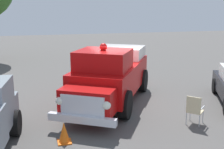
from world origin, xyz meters
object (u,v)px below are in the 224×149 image
Objects in this scene: lawn_chair_by_car at (194,108)px; lawn_chair_spare at (130,72)px; lawn_chair_near_truck at (120,71)px; spectator_seated at (120,69)px; traffic_cone at (64,133)px; vintage_fire_truck at (110,75)px.

lawn_chair_spare is (-5.73, -0.41, 0.00)m from lawn_chair_by_car.
lawn_chair_near_truck is 0.17m from spectator_seated.
spectator_seated is at bearing 150.70° from traffic_cone.
lawn_chair_near_truck is 1.61× the size of traffic_cone.
vintage_fire_truck reaches higher than lawn_chair_spare.
lawn_chair_near_truck and lawn_chair_spare have the same top height.
lawn_chair_spare is (-2.78, 1.73, -0.61)m from vintage_fire_truck.
spectator_seated is at bearing -123.11° from lawn_chair_spare.
spectator_seated is 7.13m from traffic_cone.
lawn_chair_near_truck is 6.19m from lawn_chair_by_car.
spectator_seated reaches higher than lawn_chair_near_truck.
lawn_chair_by_car is at bearing 8.09° from spectator_seated.
lawn_chair_near_truck is at bearing 157.06° from spectator_seated.
lawn_chair_spare is (0.42, 0.40, 0.00)m from lawn_chair_near_truck.
lawn_chair_near_truck is 1.00× the size of lawn_chair_spare.
spectator_seated is (-3.07, 1.28, -0.50)m from vintage_fire_truck.
spectator_seated is at bearing -22.94° from lawn_chair_near_truck.
vintage_fire_truck is 6.10× the size of lawn_chair_by_car.
spectator_seated is (0.12, -0.05, 0.11)m from lawn_chair_near_truck.
vintage_fire_truck reaches higher than spectator_seated.
vintage_fire_truck reaches higher than lawn_chair_near_truck.
spectator_seated is (-0.29, -0.45, 0.11)m from lawn_chair_spare.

